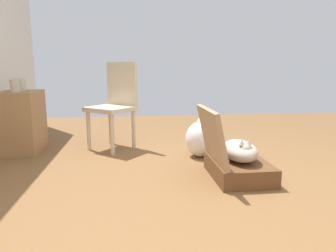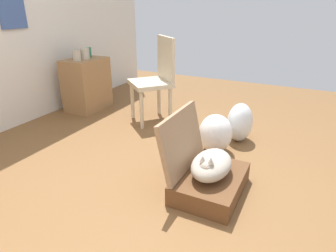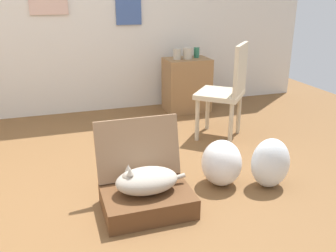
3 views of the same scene
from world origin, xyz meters
name	(u,v)px [view 1 (image 1 of 3)]	position (x,y,z in m)	size (l,w,h in m)	color
ground_plane	(218,193)	(0.00, 0.00, 0.00)	(7.68, 7.68, 0.00)	brown
suitcase_base	(239,169)	(0.30, -0.27, 0.08)	(0.62, 0.46, 0.15)	brown
suitcase_lid	(212,135)	(0.30, -0.03, 0.38)	(0.62, 0.46, 0.04)	#9B7756
cat	(240,151)	(0.30, -0.27, 0.24)	(0.52, 0.28, 0.21)	#B2A899
plastic_bag_white	(201,139)	(0.97, -0.09, 0.19)	(0.32, 0.32, 0.38)	white
plastic_bag_clear	(206,131)	(1.32, -0.23, 0.20)	(0.31, 0.26, 0.41)	silver
side_table	(21,122)	(1.40, 1.85, 0.34)	(0.56, 0.40, 0.68)	olive
vase_tall	(15,86)	(1.26, 1.83, 0.74)	(0.10, 0.10, 0.13)	#B7AD99
vase_short	(19,85)	(1.54, 1.89, 0.74)	(0.07, 0.07, 0.13)	#2D7051
vase_round	(20,85)	(1.40, 1.83, 0.75)	(0.12, 0.12, 0.14)	#B7AD99
chair	(115,102)	(1.45, 0.82, 0.54)	(0.63, 0.64, 1.00)	beige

